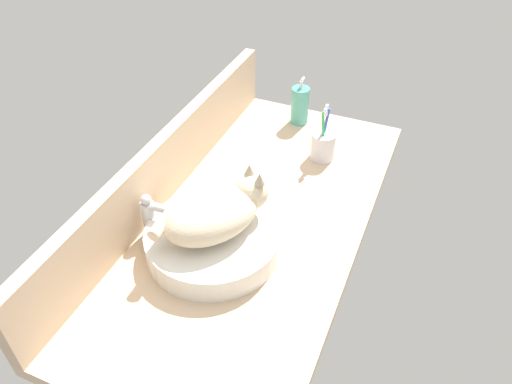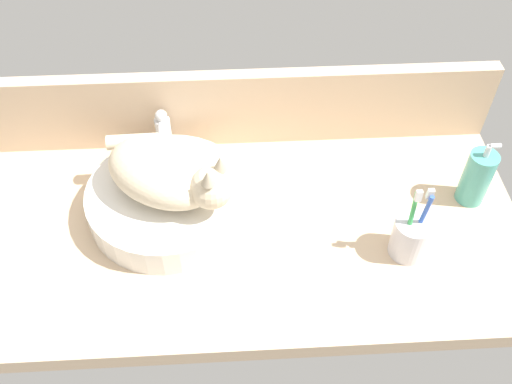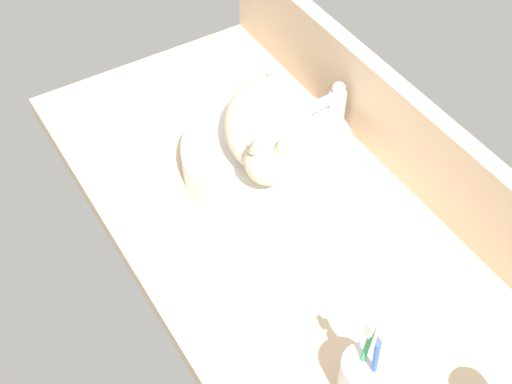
{
  "view_description": "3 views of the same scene",
  "coord_description": "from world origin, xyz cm",
  "px_view_note": "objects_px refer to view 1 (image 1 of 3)",
  "views": [
    {
      "loc": [
        -93.39,
        -39.87,
        94.95
      ],
      "look_at": [
        0.14,
        -0.38,
        9.44
      ],
      "focal_mm": 35.0,
      "sensor_mm": 36.0,
      "label": 1
    },
    {
      "loc": [
        -0.52,
        -77.22,
        96.58
      ],
      "look_at": [
        3.75,
        0.02,
        10.44
      ],
      "focal_mm": 40.0,
      "sensor_mm": 36.0,
      "label": 2
    },
    {
      "loc": [
        70.38,
        -50.12,
        104.79
      ],
      "look_at": [
        -3.88,
        -4.6,
        8.65
      ],
      "focal_mm": 50.0,
      "sensor_mm": 36.0,
      "label": 3
    }
  ],
  "objects_px": {
    "sink_basin": "(213,240)",
    "toothbrush_cup": "(323,145)",
    "cat": "(216,212)",
    "faucet": "(153,215)",
    "soap_dispenser": "(300,105)"
  },
  "relations": [
    {
      "from": "sink_basin",
      "to": "toothbrush_cup",
      "type": "distance_m",
      "value": 0.52
    },
    {
      "from": "faucet",
      "to": "soap_dispenser",
      "type": "height_order",
      "value": "soap_dispenser"
    },
    {
      "from": "cat",
      "to": "soap_dispenser",
      "type": "xyz_separation_m",
      "value": [
        0.66,
        0.01,
        -0.06
      ]
    },
    {
      "from": "faucet",
      "to": "soap_dispenser",
      "type": "relative_size",
      "value": 0.82
    },
    {
      "from": "toothbrush_cup",
      "to": "soap_dispenser",
      "type": "bearing_deg",
      "value": 38.45
    },
    {
      "from": "sink_basin",
      "to": "faucet",
      "type": "bearing_deg",
      "value": 94.44
    },
    {
      "from": "cat",
      "to": "faucet",
      "type": "xyz_separation_m",
      "value": [
        -0.02,
        0.17,
        -0.05
      ]
    },
    {
      "from": "faucet",
      "to": "soap_dispenser",
      "type": "bearing_deg",
      "value": -13.68
    },
    {
      "from": "cat",
      "to": "toothbrush_cup",
      "type": "relative_size",
      "value": 1.62
    },
    {
      "from": "sink_basin",
      "to": "soap_dispenser",
      "type": "distance_m",
      "value": 0.67
    },
    {
      "from": "sink_basin",
      "to": "cat",
      "type": "xyz_separation_m",
      "value": [
        0.01,
        -0.01,
        0.09
      ]
    },
    {
      "from": "sink_basin",
      "to": "cat",
      "type": "height_order",
      "value": "cat"
    },
    {
      "from": "sink_basin",
      "to": "toothbrush_cup",
      "type": "bearing_deg",
      "value": -15.59
    },
    {
      "from": "faucet",
      "to": "toothbrush_cup",
      "type": "height_order",
      "value": "toothbrush_cup"
    },
    {
      "from": "sink_basin",
      "to": "faucet",
      "type": "relative_size",
      "value": 2.54
    }
  ]
}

